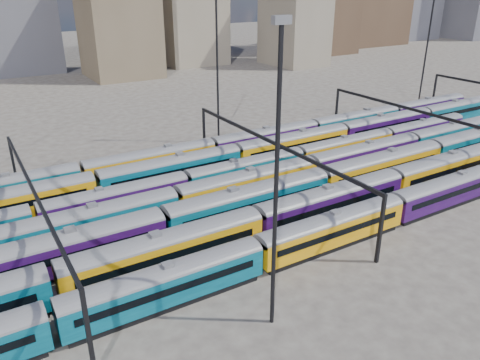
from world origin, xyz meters
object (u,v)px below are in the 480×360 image
rake_0 (395,206)px  rake_2 (163,222)px  mast_2 (276,176)px  rake_1 (257,221)px

rake_0 → rake_2: bearing=158.9°
rake_2 → mast_2: 20.48m
rake_1 → mast_2: bearing=-117.4°
rake_1 → mast_2: mast_2 is taller
rake_0 → rake_2: (-25.96, 10.00, 0.38)m
rake_0 → rake_1: bearing=163.4°
rake_0 → mast_2: size_ratio=4.65×
rake_2 → mast_2: mast_2 is taller
rake_1 → rake_2: 10.47m
mast_2 → rake_2: bearing=100.0°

